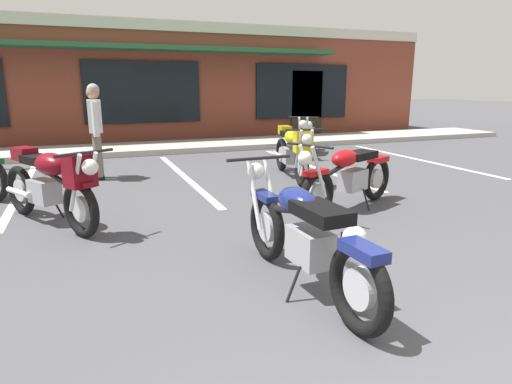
{
  "coord_description": "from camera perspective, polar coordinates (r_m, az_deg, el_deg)",
  "views": [
    {
      "loc": [
        -1.66,
        -0.66,
        1.64
      ],
      "look_at": [
        -0.03,
        3.51,
        0.55
      ],
      "focal_mm": 30.71,
      "sensor_mm": 36.0,
      "label": 1
    }
  ],
  "objects": [
    {
      "name": "brick_storefront_building",
      "position": [
        15.79,
        -15.81,
        13.49
      ],
      "size": [
        18.93,
        6.34,
        3.43
      ],
      "color": "brown",
      "rests_on": "ground_plane"
    },
    {
      "name": "motorcycle_silver_naked",
      "position": [
        10.74,
        6.69,
        7.32
      ],
      "size": [
        1.41,
        1.83,
        0.98
      ],
      "color": "black",
      "rests_on": "ground_plane"
    },
    {
      "name": "motorcycle_blue_standard",
      "position": [
        7.83,
        4.77,
        5.49
      ],
      "size": [
        0.78,
        2.09,
        0.98
      ],
      "color": "black",
      "rests_on": "ground_plane"
    },
    {
      "name": "motorcycle_foreground_classic",
      "position": [
        3.58,
        6.24,
        -5.58
      ],
      "size": [
        0.66,
        2.11,
        0.98
      ],
      "color": "black",
      "rests_on": "ground_plane"
    },
    {
      "name": "person_in_shorts_foreground",
      "position": [
        8.25,
        -20.18,
        8.09
      ],
      "size": [
        0.28,
        0.6,
        1.68
      ],
      "color": "black",
      "rests_on": "ground_plane"
    },
    {
      "name": "motorcycle_red_sportbike",
      "position": [
        5.65,
        -25.12,
        1.03
      ],
      "size": [
        1.31,
        1.89,
        0.98
      ],
      "color": "black",
      "rests_on": "ground_plane"
    },
    {
      "name": "helmet_on_pavement",
      "position": [
        4.59,
        12.7,
        -5.88
      ],
      "size": [
        0.26,
        0.26,
        0.26
      ],
      "color": "silver",
      "rests_on": "ground_plane"
    },
    {
      "name": "motorcycle_green_cafe_racer",
      "position": [
        5.96,
        11.98,
        2.01
      ],
      "size": [
        1.97,
        1.15,
        0.98
      ],
      "color": "black",
      "rests_on": "ground_plane"
    },
    {
      "name": "sidewalk_kerb",
      "position": [
        11.69,
        -13.1,
        5.63
      ],
      "size": [
        22.0,
        1.8,
        0.14
      ],
      "primitive_type": "cube",
      "color": "#A8A59E",
      "rests_on": "ground_plane"
    },
    {
      "name": "painted_stall_lines",
      "position": [
        8.2,
        -9.29,
        2.01
      ],
      "size": [
        10.86,
        4.8,
        0.01
      ],
      "color": "silver",
      "rests_on": "ground_plane"
    },
    {
      "name": "ground_plane",
      "position": [
        4.78,
        0.32,
        -6.37
      ],
      "size": [
        80.0,
        80.0,
        0.0
      ],
      "primitive_type": "plane",
      "color": "#47474C"
    }
  ]
}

